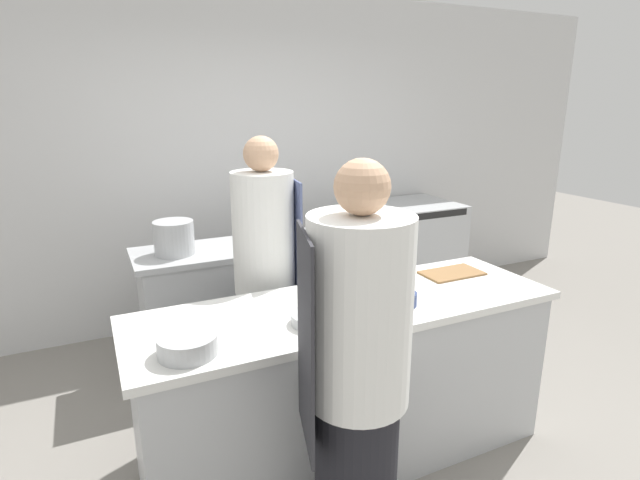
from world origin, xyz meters
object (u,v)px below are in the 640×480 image
(chef_at_prep_near, at_px, (357,383))
(bottle_wine, at_px, (398,268))
(bottle_olive_oil, at_px, (369,299))
(bowl_ceramic_blue, at_px, (401,299))
(stockpot, at_px, (174,238))
(bottle_vinegar, at_px, (369,273))
(bowl_mixing_large, at_px, (316,318))
(chef_at_stove, at_px, (266,280))
(bowl_prep_small, at_px, (188,345))
(oven_range, at_px, (410,252))

(chef_at_prep_near, height_order, bottle_wine, chef_at_prep_near)
(bottle_olive_oil, xyz_separation_m, bottle_wine, (0.43, 0.40, -0.04))
(bowl_ceramic_blue, distance_m, stockpot, 1.65)
(bottle_vinegar, height_order, bottle_wine, bottle_vinegar)
(bottle_vinegar, bearing_deg, bowl_mixing_large, -152.46)
(chef_at_stove, relative_size, stockpot, 6.45)
(bowl_prep_small, bearing_deg, chef_at_prep_near, -37.23)
(bottle_vinegar, relative_size, bowl_ceramic_blue, 1.87)
(bowl_mixing_large, bearing_deg, chef_at_stove, 88.70)
(chef_at_stove, height_order, bowl_prep_small, chef_at_stove)
(oven_range, relative_size, bowl_mixing_large, 4.10)
(chef_at_prep_near, xyz_separation_m, stockpot, (-0.36, 1.87, 0.16))
(bottle_vinegar, relative_size, bowl_prep_small, 1.26)
(bottle_olive_oil, xyz_separation_m, bowl_ceramic_blue, (0.26, 0.12, -0.09))
(bowl_mixing_large, height_order, stockpot, stockpot)
(chef_at_prep_near, distance_m, chef_at_stove, 1.24)
(chef_at_prep_near, xyz_separation_m, bottle_wine, (0.69, 0.76, 0.13))
(chef_at_stove, distance_m, bottle_olive_oil, 0.91)
(bowl_mixing_large, bearing_deg, bottle_wine, 24.47)
(chef_at_stove, relative_size, bowl_prep_small, 6.99)
(bottle_vinegar, bearing_deg, bowl_ceramic_blue, -69.65)
(chef_at_stove, bearing_deg, bottle_olive_oil, 20.90)
(oven_range, xyz_separation_m, bottle_vinegar, (-1.45, -1.64, 0.54))
(bowl_ceramic_blue, bearing_deg, bottle_wine, 59.19)
(chef_at_prep_near, bearing_deg, bowl_prep_small, 68.66)
(oven_range, xyz_separation_m, bowl_prep_small, (-2.46, -1.90, 0.46))
(oven_range, height_order, bottle_vinegar, bottle_vinegar)
(oven_range, bearing_deg, chef_at_stove, -149.53)
(chef_at_prep_near, bearing_deg, oven_range, -23.48)
(oven_range, relative_size, chef_at_prep_near, 0.57)
(bottle_wine, bearing_deg, chef_at_prep_near, -132.29)
(bowl_mixing_large, relative_size, bowl_prep_small, 0.96)
(bottle_wine, height_order, bowl_mixing_large, bottle_wine)
(bottle_vinegar, relative_size, bottle_wine, 1.41)
(chef_at_stove, distance_m, bowl_mixing_large, 0.77)
(bottle_vinegar, distance_m, bowl_ceramic_blue, 0.23)
(bottle_wine, distance_m, stockpot, 1.53)
(oven_range, xyz_separation_m, bowl_mixing_large, (-1.86, -1.86, 0.44))
(bottle_olive_oil, relative_size, stockpot, 1.18)
(bottle_wine, distance_m, bowl_prep_small, 1.29)
(bottle_olive_oil, distance_m, stockpot, 1.63)
(stockpot, bearing_deg, bottle_olive_oil, -67.44)
(bottle_wine, bearing_deg, bowl_ceramic_blue, -120.81)
(bottle_wine, xyz_separation_m, bowl_prep_small, (-1.25, -0.33, -0.04))
(bowl_ceramic_blue, bearing_deg, chef_at_stove, 121.55)
(chef_at_stove, relative_size, bowl_ceramic_blue, 10.41)
(bottle_olive_oil, xyz_separation_m, bowl_prep_small, (-0.82, 0.06, -0.08))
(chef_at_prep_near, bearing_deg, bottle_olive_oil, -20.07)
(bowl_mixing_large, distance_m, bowl_ceramic_blue, 0.48)
(chef_at_stove, xyz_separation_m, stockpot, (-0.42, 0.63, 0.16))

